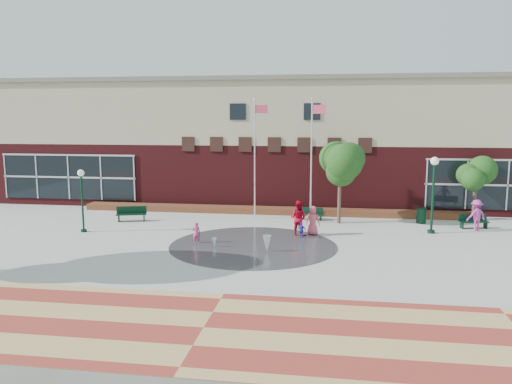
# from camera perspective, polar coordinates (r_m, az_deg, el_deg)

# --- Properties ---
(ground) EXTENTS (120.00, 120.00, 0.00)m
(ground) POSITION_cam_1_polar(r_m,az_deg,el_deg) (22.35, -1.52, -8.11)
(ground) COLOR #666056
(ground) RESTS_ON ground
(plaza_concrete) EXTENTS (46.00, 18.00, 0.01)m
(plaza_concrete) POSITION_cam_1_polar(r_m,az_deg,el_deg) (26.16, 0.00, -5.63)
(plaza_concrete) COLOR #A8A8A0
(plaza_concrete) RESTS_ON ground
(paver_band) EXTENTS (46.00, 6.00, 0.01)m
(paver_band) POSITION_cam_1_polar(r_m,az_deg,el_deg) (15.91, -6.02, -15.19)
(paver_band) COLOR #9C3328
(paver_band) RESTS_ON ground
(splash_pad) EXTENTS (8.40, 8.40, 0.01)m
(splash_pad) POSITION_cam_1_polar(r_m,az_deg,el_deg) (25.20, -0.33, -6.18)
(splash_pad) COLOR #383A3D
(splash_pad) RESTS_ON ground
(library_building) EXTENTS (44.40, 10.40, 9.20)m
(library_building) POSITION_cam_1_polar(r_m,az_deg,el_deg) (38.80, 2.93, 5.89)
(library_building) COLOR #521418
(library_building) RESTS_ON ground
(flower_bed) EXTENTS (26.00, 1.20, 0.40)m
(flower_bed) POSITION_cam_1_polar(r_m,az_deg,el_deg) (33.52, 1.90, -2.51)
(flower_bed) COLOR maroon
(flower_bed) RESTS_ON ground
(flagpole_left) EXTENTS (0.89, 0.16, 7.58)m
(flagpole_left) POSITION_cam_1_polar(r_m,az_deg,el_deg) (31.39, -0.07, 4.52)
(flagpole_left) COLOR silver
(flagpole_left) RESTS_ON ground
(flagpole_right) EXTENTS (0.89, 0.39, 7.58)m
(flagpole_right) POSITION_cam_1_polar(r_m,az_deg,el_deg) (30.21, 6.43, 4.35)
(flagpole_right) COLOR silver
(flagpole_right) RESTS_ON ground
(lamp_left) EXTENTS (0.38, 0.38, 3.54)m
(lamp_left) POSITION_cam_1_polar(r_m,az_deg,el_deg) (29.44, -19.28, -0.16)
(lamp_left) COLOR black
(lamp_left) RESTS_ON ground
(lamp_right) EXTENTS (0.45, 0.45, 4.27)m
(lamp_right) POSITION_cam_1_polar(r_m,az_deg,el_deg) (29.09, 19.61, 0.62)
(lamp_right) COLOR black
(lamp_right) RESTS_ON ground
(bench_left) EXTENTS (1.90, 1.02, 0.92)m
(bench_left) POSITION_cam_1_polar(r_m,az_deg,el_deg) (31.97, -14.04, -2.75)
(bench_left) COLOR black
(bench_left) RESTS_ON ground
(bench_mid) EXTENTS (1.63, 0.68, 0.79)m
(bench_mid) POSITION_cam_1_polar(r_m,az_deg,el_deg) (31.59, 6.22, -2.76)
(bench_mid) COLOR black
(bench_mid) RESTS_ON ground
(bench_right) EXTENTS (1.72, 0.74, 0.84)m
(bench_right) POSITION_cam_1_polar(r_m,az_deg,el_deg) (31.61, 23.60, -3.39)
(bench_right) COLOR black
(bench_right) RESTS_ON ground
(trash_can) EXTENTS (0.60, 0.60, 0.99)m
(trash_can) POSITION_cam_1_polar(r_m,az_deg,el_deg) (31.99, 18.37, -2.55)
(trash_can) COLOR black
(trash_can) RESTS_ON ground
(tree_mid) EXTENTS (2.95, 2.95, 4.97)m
(tree_mid) POSITION_cam_1_polar(r_m,az_deg,el_deg) (30.39, 9.60, 3.15)
(tree_mid) COLOR #453126
(tree_mid) RESTS_ON ground
(tree_small_right) EXTENTS (2.52, 2.52, 4.30)m
(tree_small_right) POSITION_cam_1_polar(r_m,az_deg,el_deg) (33.81, 23.87, 2.25)
(tree_small_right) COLOR #453126
(tree_small_right) RESTS_ON ground
(water_jet_a) EXTENTS (0.40, 0.40, 0.79)m
(water_jet_a) POSITION_cam_1_polar(r_m,az_deg,el_deg) (24.06, 1.26, -6.90)
(water_jet_a) COLOR white
(water_jet_a) RESTS_ON ground
(water_jet_b) EXTENTS (0.21, 0.21, 0.47)m
(water_jet_b) POSITION_cam_1_polar(r_m,az_deg,el_deg) (24.94, -4.77, -6.37)
(water_jet_b) COLOR white
(water_jet_b) RESTS_ON ground
(child_splash) EXTENTS (0.44, 0.32, 1.11)m
(child_splash) POSITION_cam_1_polar(r_m,az_deg,el_deg) (25.76, -6.82, -4.66)
(child_splash) COLOR #CC4075
(child_splash) RESTS_ON ground
(adult_red) EXTENTS (1.13, 1.00, 1.94)m
(adult_red) POSITION_cam_1_polar(r_m,az_deg,el_deg) (27.26, 4.85, -3.01)
(adult_red) COLOR #B8081F
(adult_red) RESTS_ON ground
(adult_pink) EXTENTS (0.87, 0.63, 1.63)m
(adult_pink) POSITION_cam_1_polar(r_m,az_deg,el_deg) (27.48, 6.50, -3.27)
(adult_pink) COLOR #D85067
(adult_pink) RESTS_ON ground
(child_blue) EXTENTS (0.56, 0.37, 0.88)m
(child_blue) POSITION_cam_1_polar(r_m,az_deg,el_deg) (26.78, 5.23, -4.38)
(child_blue) COLOR #3239B8
(child_blue) RESTS_ON ground
(person_bench) EXTENTS (1.32, 1.04, 1.79)m
(person_bench) POSITION_cam_1_polar(r_m,az_deg,el_deg) (31.02, 23.88, -2.45)
(person_bench) COLOR #C13797
(person_bench) RESTS_ON ground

